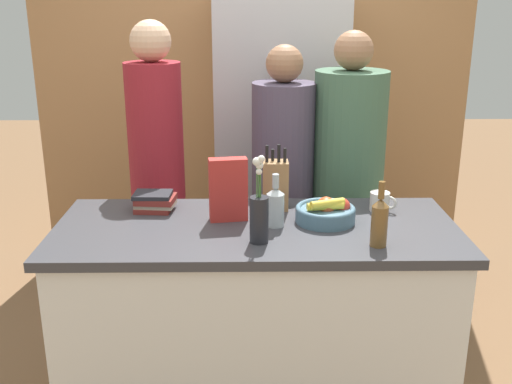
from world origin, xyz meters
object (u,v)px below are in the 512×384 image
(bottle_oil, at_px, (275,206))
(person_at_sink, at_px, (157,168))
(person_in_blue, at_px, (283,181))
(refrigerator, at_px, (278,146))
(coffee_mug, at_px, (380,201))
(cereal_box, at_px, (228,190))
(book_stack, at_px, (155,201))
(knife_block, at_px, (275,185))
(person_in_red_tee, at_px, (347,176))
(bottle_vinegar, at_px, (380,221))
(flower_vase, at_px, (259,214))
(fruit_bowl, at_px, (326,212))

(bottle_oil, height_order, person_at_sink, person_at_sink)
(person_in_blue, bearing_deg, bottle_oil, -93.78)
(refrigerator, height_order, coffee_mug, refrigerator)
(bottle_oil, bearing_deg, cereal_box, 159.28)
(book_stack, bearing_deg, knife_block, 1.78)
(knife_block, distance_m, person_in_red_tee, 0.61)
(refrigerator, distance_m, bottle_vinegar, 1.62)
(bottle_oil, xyz_separation_m, person_in_red_tee, (0.41, 0.67, -0.07))
(coffee_mug, height_order, bottle_oil, bottle_oil)
(bottle_oil, distance_m, person_at_sink, 0.87)
(refrigerator, bearing_deg, flower_vase, -95.59)
(cereal_box, bearing_deg, knife_block, 34.57)
(cereal_box, xyz_separation_m, person_in_blue, (0.27, 0.61, -0.15))
(fruit_bowl, height_order, bottle_vinegar, bottle_vinegar)
(refrigerator, relative_size, fruit_bowl, 7.37)
(flower_vase, bearing_deg, book_stack, 141.17)
(coffee_mug, height_order, book_stack, coffee_mug)
(cereal_box, relative_size, bottle_oil, 1.21)
(refrigerator, height_order, person_in_red_tee, refrigerator)
(book_stack, xyz_separation_m, bottle_oil, (0.53, -0.20, 0.05))
(knife_block, bearing_deg, fruit_bowl, -38.57)
(refrigerator, height_order, bottle_oil, refrigerator)
(refrigerator, relative_size, book_stack, 9.97)
(refrigerator, xyz_separation_m, bottle_oil, (-0.08, -1.37, 0.08))
(book_stack, bearing_deg, bottle_vinegar, -24.30)
(book_stack, relative_size, person_at_sink, 0.11)
(cereal_box, distance_m, person_in_red_tee, 0.86)
(coffee_mug, xyz_separation_m, bottle_vinegar, (-0.09, -0.40, 0.06))
(knife_block, xyz_separation_m, person_in_red_tee, (0.40, 0.46, -0.10))
(fruit_bowl, xyz_separation_m, person_in_blue, (-0.15, 0.63, -0.06))
(refrigerator, relative_size, bottle_oil, 8.30)
(person_in_blue, xyz_separation_m, person_in_red_tee, (0.34, -0.01, 0.03))
(cereal_box, xyz_separation_m, coffee_mug, (0.67, 0.11, -0.09))
(bottle_oil, bearing_deg, person_at_sink, 132.18)
(flower_vase, relative_size, book_stack, 1.86)
(cereal_box, height_order, person_in_blue, person_in_blue)
(fruit_bowl, xyz_separation_m, book_stack, (-0.75, 0.15, -0.00))
(knife_block, xyz_separation_m, coffee_mug, (0.47, -0.03, -0.07))
(flower_vase, height_order, book_stack, flower_vase)
(fruit_bowl, height_order, book_stack, fruit_bowl)
(person_at_sink, height_order, person_in_blue, person_at_sink)
(flower_vase, xyz_separation_m, person_in_red_tee, (0.48, 0.84, -0.10))
(knife_block, relative_size, person_in_blue, 0.19)
(bottle_vinegar, height_order, person_in_red_tee, person_in_red_tee)
(fruit_bowl, bearing_deg, knife_block, 141.43)
(flower_vase, distance_m, book_stack, 0.60)
(knife_block, height_order, person_in_blue, person_in_blue)
(cereal_box, bearing_deg, person_in_blue, 66.20)
(cereal_box, height_order, book_stack, cereal_box)
(knife_block, relative_size, bottle_oil, 1.33)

